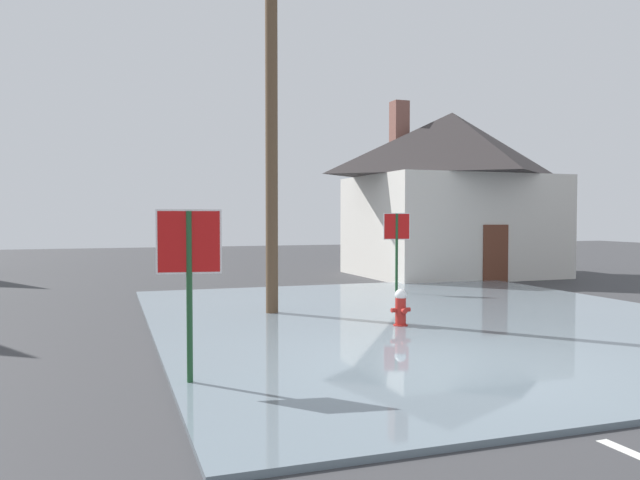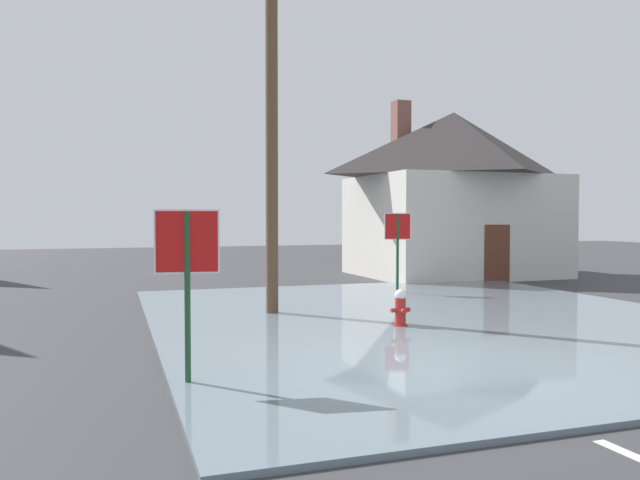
% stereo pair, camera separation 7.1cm
% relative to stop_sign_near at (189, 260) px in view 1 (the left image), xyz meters
% --- Properties ---
extents(ground_plane, '(80.00, 80.00, 0.10)m').
position_rel_stop_sign_near_xyz_m(ground_plane, '(3.81, -0.22, -1.75)').
color(ground_plane, '#38383A').
extents(flood_puddle, '(11.99, 13.74, 0.08)m').
position_rel_stop_sign_near_xyz_m(flood_puddle, '(5.74, 3.77, -1.66)').
color(flood_puddle, slate).
rests_on(flood_puddle, ground).
extents(lane_stop_bar, '(3.08, 0.42, 0.01)m').
position_rel_stop_sign_near_xyz_m(lane_stop_bar, '(3.88, -2.10, -1.70)').
color(lane_stop_bar, silver).
rests_on(lane_stop_bar, ground).
extents(stop_sign_near, '(0.84, 0.15, 2.36)m').
position_rel_stop_sign_near_xyz_m(stop_sign_near, '(0.00, 0.00, 0.00)').
color(stop_sign_near, '#1E4C28').
rests_on(stop_sign_near, ground).
extents(fire_hydrant, '(0.41, 0.35, 0.82)m').
position_rel_stop_sign_near_xyz_m(fire_hydrant, '(4.55, 3.00, -1.30)').
color(fire_hydrant, '#AD231E').
rests_on(fire_hydrant, ground).
extents(utility_pole, '(1.60, 0.28, 8.57)m').
position_rel_stop_sign_near_xyz_m(utility_pole, '(2.52, 5.49, 2.76)').
color(utility_pole, brown).
rests_on(utility_pole, ground).
extents(stop_sign_far, '(0.74, 0.24, 2.38)m').
position_rel_stop_sign_near_xyz_m(stop_sign_far, '(6.87, 7.98, 0.00)').
color(stop_sign_far, '#1E4C28').
rests_on(stop_sign_far, ground).
extents(house, '(7.70, 6.26, 6.80)m').
position_rel_stop_sign_near_xyz_m(house, '(11.63, 12.98, 1.57)').
color(house, beige).
rests_on(house, ground).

